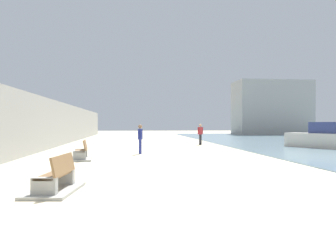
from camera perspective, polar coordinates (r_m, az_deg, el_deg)
The scene contains 8 objects.
ground_plane at distance 25.21m, azimuth -2.99°, elevation -3.68°, with size 120.00×120.00×0.00m, color beige.
seawall at distance 25.84m, azimuth -19.85°, elevation 0.34°, with size 0.80×64.00×3.55m, color #9E9E99.
bench_near at distance 9.35m, azimuth -18.63°, elevation -9.20°, with size 1.34×2.21×0.98m.
bench_far at distance 17.22m, azimuth -14.61°, elevation -4.81°, with size 1.27×2.18×0.98m.
person_walking at distance 28.46m, azimuth 5.54°, elevation -1.11°, with size 0.50×0.29×1.78m.
person_standing at distance 19.76m, azimuth -4.77°, elevation -1.84°, with size 0.29×0.50×1.74m.
boat_distant at distance 26.88m, azimuth 24.15°, elevation -1.86°, with size 3.45×4.54×1.87m.
harbor_building at distance 57.92m, azimuth 17.22°, elevation 2.95°, with size 12.00×6.00×8.77m, color #9E9E99.
Camera 1 is at (-1.40, -7.11, 1.79)m, focal length 35.75 mm.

